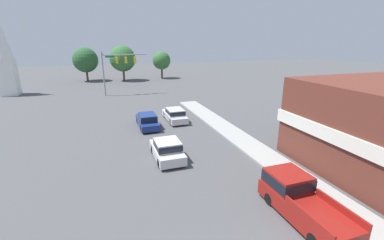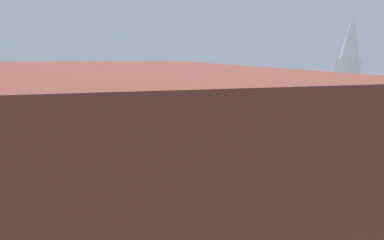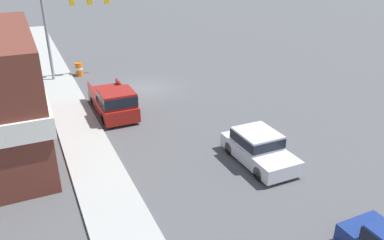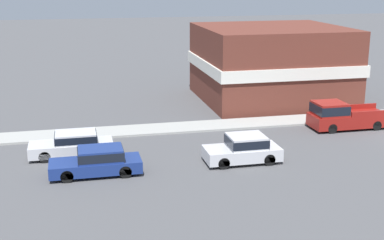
{
  "view_description": "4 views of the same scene",
  "coord_description": "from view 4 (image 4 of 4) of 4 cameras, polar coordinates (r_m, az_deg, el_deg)",
  "views": [
    {
      "loc": [
        -5.67,
        -5.02,
        8.67
      ],
      "look_at": [
        1.29,
        15.2,
        2.06
      ],
      "focal_mm": 24.0,
      "sensor_mm": 36.0,
      "label": 1
    },
    {
      "loc": [
        19.83,
        8.5,
        6.24
      ],
      "look_at": [
        -0.61,
        13.89,
        1.72
      ],
      "focal_mm": 28.0,
      "sensor_mm": 36.0,
      "label": 2
    },
    {
      "loc": [
        7.96,
        25.63,
        9.35
      ],
      "look_at": [
        1.13,
        10.89,
        2.04
      ],
      "focal_mm": 35.0,
      "sensor_mm": 36.0,
      "label": 3
    },
    {
      "loc": [
        -28.55,
        21.69,
        10.23
      ],
      "look_at": [
        -1.01,
        15.41,
        2.45
      ],
      "focal_mm": 50.0,
      "sensor_mm": 36.0,
      "label": 4
    }
  ],
  "objects": [
    {
      "name": "car_second_ahead",
      "position": [
        28.43,
        -10.03,
        -4.31
      ],
      "size": [
        1.8,
        4.75,
        1.46
      ],
      "color": "black",
      "rests_on": "ground"
    },
    {
      "name": "car_lead",
      "position": [
        29.97,
        5.54,
        -3.02
      ],
      "size": [
        1.94,
        4.2,
        1.54
      ],
      "color": "black",
      "rests_on": "ground"
    },
    {
      "name": "sidewalk_curb",
      "position": [
        41.79,
        18.89,
        0.48
      ],
      "size": [
        2.4,
        60.0,
        0.14
      ],
      "color": "#9E9E99",
      "rests_on": "ground"
    },
    {
      "name": "corner_brick_building",
      "position": [
        44.92,
        8.41,
        6.0
      ],
      "size": [
        11.0,
        11.68,
        6.04
      ],
      "color": "brown",
      "rests_on": "ground"
    },
    {
      "name": "car_oncoming",
      "position": [
        31.56,
        -12.57,
        -2.47
      ],
      "size": [
        1.84,
        4.75,
        1.42
      ],
      "rotation": [
        0.0,
        0.0,
        3.14
      ],
      "color": "black",
      "rests_on": "ground"
    },
    {
      "name": "pickup_truck_parked",
      "position": [
        37.57,
        15.66,
        0.47
      ],
      "size": [
        2.05,
        5.25,
        1.89
      ],
      "color": "black",
      "rests_on": "ground"
    }
  ]
}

